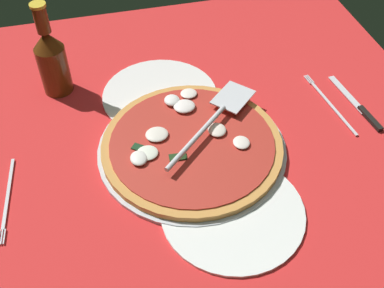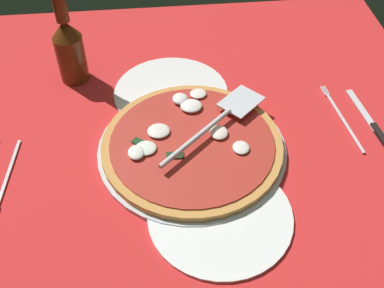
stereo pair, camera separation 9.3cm
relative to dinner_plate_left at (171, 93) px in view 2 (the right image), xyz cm
name	(u,v)px [view 2 (the right image)]	position (x,y,z in cm)	size (l,w,h in cm)	color
ground_plane	(195,147)	(16.40, 3.75, -0.90)	(108.32, 108.32, 0.80)	red
pizza_pan	(192,150)	(17.99, 2.89, 0.10)	(37.48, 37.48, 1.20)	silver
dinner_plate_left	(171,93)	(0.00, 0.00, 0.00)	(25.59, 25.59, 1.00)	white
dinner_plate_right	(220,216)	(34.45, 6.16, 0.00)	(25.67, 25.67, 1.00)	white
pizza	(191,144)	(17.72, 2.78, 1.55)	(35.84, 35.84, 2.93)	#D08D44
pizza_server	(217,120)	(14.11, 8.34, 3.98)	(22.37, 23.87, 1.00)	silver
place_setting_far	(357,122)	(13.46, 38.59, -0.14)	(21.42, 13.64, 1.40)	white
beer_bottle	(69,48)	(-7.93, -21.75, 8.10)	(6.49, 6.49, 21.93)	#592D0F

